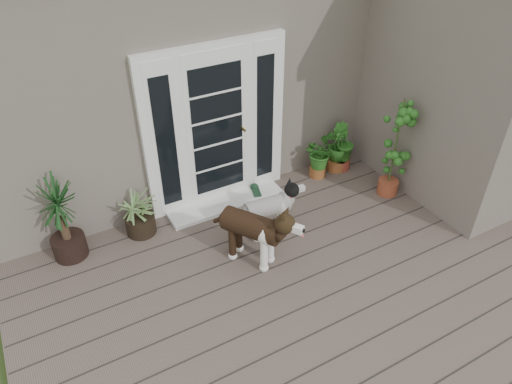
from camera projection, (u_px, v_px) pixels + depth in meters
deck at (324, 301)px, 5.16m from camera, size 6.20×4.60×0.12m
house_main at (170, 48)px, 7.29m from camera, size 7.40×4.00×3.10m
house_wing at (467, 83)px, 6.19m from camera, size 1.60×2.40×3.10m
door_unit at (216, 127)px, 5.97m from camera, size 1.90×0.14×2.15m
door_step at (226, 203)px, 6.44m from camera, size 1.60×0.40×0.05m
brindle_dog at (252, 235)px, 5.37m from camera, size 0.82×0.96×0.75m
white_dog at (267, 214)px, 5.79m from camera, size 0.76×0.37×0.61m
spider_plant at (138, 211)px, 5.80m from camera, size 0.71×0.71×0.65m
yucca at (62, 220)px, 5.35m from camera, size 0.92×0.92×1.06m
herb_a at (318, 159)px, 6.85m from camera, size 0.64×0.64×0.58m
herb_b at (342, 153)px, 7.03m from camera, size 0.49×0.49×0.52m
herb_c at (337, 154)px, 7.02m from camera, size 0.45×0.45×0.51m
sapling at (395, 147)px, 6.24m from camera, size 0.47×0.47×1.47m
clog_left at (249, 216)px, 6.18m from camera, size 0.15×0.30×0.09m
clog_right at (256, 192)px, 6.61m from camera, size 0.23×0.34×0.09m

